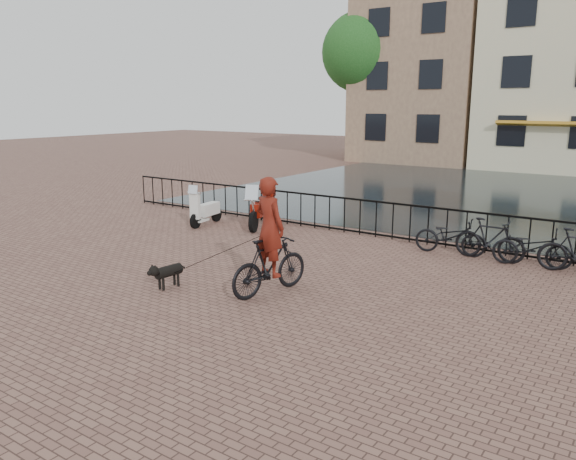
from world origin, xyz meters
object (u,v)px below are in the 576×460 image
Objects in this scene: motorcycle at (261,204)px; scooter at (206,203)px; cyclist at (270,243)px; dog at (169,274)px.

scooter is (-1.57, -0.72, -0.04)m from motorcycle.
cyclist reaches higher than dog.
cyclist is 6.70m from scooter.
dog is 5.93m from motorcycle.
motorcycle is 1.73m from scooter.
scooter reaches higher than dog.
cyclist is 2.21m from dog.
dog is 0.57× the size of scooter.
dog is at bearing -62.92° from scooter.
cyclist is 1.32× the size of motorcycle.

